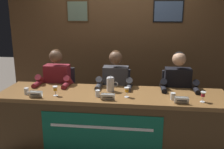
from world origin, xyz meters
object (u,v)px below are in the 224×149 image
at_px(panelist_right, 178,89).
at_px(water_cup_center, 98,94).
at_px(chair_left, 61,98).
at_px(nameplate_center, 108,97).
at_px(water_cup_left, 27,92).
at_px(juice_glass_right, 203,95).
at_px(juice_glass_center, 127,90).
at_px(conference_table, 111,114).
at_px(juice_glass_left, 55,89).
at_px(water_cup_right, 173,97).
at_px(nameplate_right, 182,100).
at_px(water_pitcher_central, 111,84).
at_px(chair_right, 175,103).
at_px(panelist_left, 56,85).
at_px(nameplate_left, 36,94).
at_px(panelist_center, 115,87).
at_px(chair_center, 116,100).

bearing_deg(panelist_right, water_cup_center, -153.80).
xyz_separation_m(chair_left, nameplate_center, (0.86, -0.81, 0.34)).
bearing_deg(panelist_right, water_cup_left, -164.68).
distance_m(panelist_right, juice_glass_right, 0.59).
bearing_deg(juice_glass_right, juice_glass_center, 176.24).
xyz_separation_m(conference_table, juice_glass_left, (-0.69, -0.08, 0.33)).
relative_size(juice_glass_left, water_cup_right, 1.46).
height_order(nameplate_center, panelist_right, panelist_right).
relative_size(nameplate_right, water_pitcher_central, 0.77).
height_order(water_cup_right, water_pitcher_central, water_pitcher_central).
xyz_separation_m(conference_table, chair_right, (0.88, 0.66, -0.06)).
bearing_deg(panelist_left, water_pitcher_central, -17.92).
distance_m(juice_glass_left, panelist_right, 1.67).
height_order(water_cup_center, water_cup_right, same).
bearing_deg(juice_glass_right, water_cup_right, 174.10).
xyz_separation_m(conference_table, water_pitcher_central, (-0.03, 0.18, 0.34)).
bearing_deg(nameplate_left, juice_glass_left, 22.21).
xyz_separation_m(water_cup_center, juice_glass_right, (1.25, -0.03, 0.05)).
bearing_deg(conference_table, water_pitcher_central, 98.43).
bearing_deg(conference_table, nameplate_left, -169.31).
bearing_deg(water_cup_right, juice_glass_left, -178.53).
bearing_deg(water_cup_center, chair_left, 135.37).
xyz_separation_m(panelist_left, nameplate_center, (0.86, -0.61, 0.06)).
xyz_separation_m(chair_left, nameplate_right, (1.72, -0.82, 0.34)).
height_order(panelist_center, nameplate_right, panelist_center).
relative_size(conference_table, water_cup_center, 34.60).
bearing_deg(panelist_center, nameplate_center, -91.79).
height_order(conference_table, juice_glass_left, juice_glass_left).
relative_size(panelist_left, water_cup_center, 14.59).
distance_m(water_cup_center, panelist_right, 1.16).
bearing_deg(nameplate_left, water_pitcher_central, 21.97).
xyz_separation_m(panelist_left, nameplate_left, (-0.03, -0.63, 0.06)).
xyz_separation_m(chair_left, panelist_left, (-0.00, -0.20, 0.28)).
height_order(panelist_center, panelist_right, same).
xyz_separation_m(nameplate_left, water_pitcher_central, (0.89, 0.36, 0.05)).
xyz_separation_m(juice_glass_right, water_cup_right, (-0.34, 0.03, -0.05)).
height_order(panelist_right, water_cup_right, panelist_right).
bearing_deg(nameplate_center, panelist_left, 144.60).
height_order(conference_table, nameplate_left, nameplate_left).
height_order(panelist_left, chair_center, panelist_left).
xyz_separation_m(nameplate_center, chair_right, (0.90, 0.81, -0.34)).
bearing_deg(juice_glass_left, conference_table, 6.74).
bearing_deg(water_cup_center, panelist_left, 144.64).
bearing_deg(water_pitcher_central, nameplate_center, -88.24).
bearing_deg(conference_table, chair_left, 143.08).
height_order(water_cup_center, panelist_right, panelist_right).
distance_m(nameplate_left, water_cup_right, 1.68).
distance_m(juice_glass_center, chair_right, 1.04).
bearing_deg(water_cup_center, panelist_center, 72.69).
bearing_deg(water_cup_left, conference_table, 4.05).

